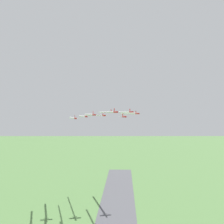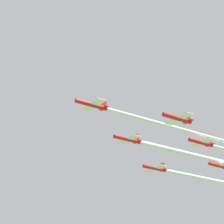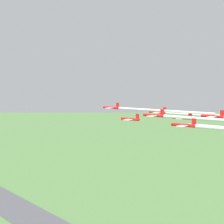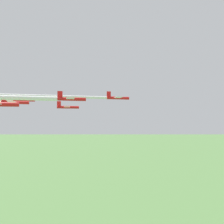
{
  "view_description": "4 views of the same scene",
  "coord_description": "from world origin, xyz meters",
  "px_view_note": "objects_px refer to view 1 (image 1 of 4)",
  "views": [
    {
      "loc": [
        129.38,
        149.92,
        73.55
      ],
      "look_at": [
        -28.94,
        37.53,
        74.28
      ],
      "focal_mm": 50.0,
      "sensor_mm": 36.0,
      "label": 1
    },
    {
      "loc": [
        -63.38,
        129.18,
        28.4
      ],
      "look_at": [
        -38.32,
        38.58,
        71.19
      ],
      "focal_mm": 70.0,
      "sensor_mm": 36.0,
      "label": 2
    },
    {
      "loc": [
        -229.69,
        49.28,
        89.79
      ],
      "look_at": [
        -36.96,
        37.52,
        72.64
      ],
      "focal_mm": 70.0,
      "sensor_mm": 36.0,
      "label": 3
    },
    {
      "loc": [
        11.91,
        -32.28,
        65.85
      ],
      "look_at": [
        -30.64,
        30.4,
        68.65
      ],
      "focal_mm": 35.0,
      "sensor_mm": 36.0,
      "label": 4
    }
  ],
  "objects_px": {
    "jet_4": "(104,115)",
    "jet_2": "(94,115)",
    "jet_6": "(137,114)",
    "jet_1": "(124,117)",
    "jet_5": "(75,118)",
    "jet_0": "(115,112)",
    "jet_7": "(112,112)",
    "jet_3": "(131,112)",
    "jet_8": "(86,117)"
  },
  "relations": [
    {
      "from": "jet_3",
      "to": "jet_6",
      "type": "height_order",
      "value": "jet_3"
    },
    {
      "from": "jet_2",
      "to": "jet_7",
      "type": "height_order",
      "value": "jet_7"
    },
    {
      "from": "jet_4",
      "to": "jet_7",
      "type": "distance_m",
      "value": 21.18
    },
    {
      "from": "jet_8",
      "to": "jet_3",
      "type": "bearing_deg",
      "value": 150.46
    },
    {
      "from": "jet_5",
      "to": "jet_2",
      "type": "bearing_deg",
      "value": 120.47
    },
    {
      "from": "jet_2",
      "to": "jet_4",
      "type": "height_order",
      "value": "jet_2"
    },
    {
      "from": "jet_2",
      "to": "jet_8",
      "type": "height_order",
      "value": "jet_2"
    },
    {
      "from": "jet_0",
      "to": "jet_6",
      "type": "xyz_separation_m",
      "value": [
        -59.91,
        -19.68,
        -1.03
      ]
    },
    {
      "from": "jet_4",
      "to": "jet_8",
      "type": "relative_size",
      "value": 1.0
    },
    {
      "from": "jet_0",
      "to": "jet_1",
      "type": "height_order",
      "value": "jet_0"
    },
    {
      "from": "jet_4",
      "to": "jet_5",
      "type": "relative_size",
      "value": 1.0
    },
    {
      "from": "jet_1",
      "to": "jet_3",
      "type": "bearing_deg",
      "value": -120.47
    },
    {
      "from": "jet_1",
      "to": "jet_7",
      "type": "xyz_separation_m",
      "value": [
        -23.94,
        -27.2,
        3.33
      ]
    },
    {
      "from": "jet_0",
      "to": "jet_4",
      "type": "xyz_separation_m",
      "value": [
        -23.94,
        -27.2,
        -2.46
      ]
    },
    {
      "from": "jet_5",
      "to": "jet_0",
      "type": "bearing_deg",
      "value": 120.47
    },
    {
      "from": "jet_0",
      "to": "jet_5",
      "type": "height_order",
      "value": "jet_0"
    },
    {
      "from": "jet_0",
      "to": "jet_8",
      "type": "height_order",
      "value": "jet_0"
    },
    {
      "from": "jet_2",
      "to": "jet_5",
      "type": "height_order",
      "value": "jet_2"
    },
    {
      "from": "jet_2",
      "to": "jet_8",
      "type": "relative_size",
      "value": 1.0
    },
    {
      "from": "jet_3",
      "to": "jet_8",
      "type": "xyz_separation_m",
      "value": [
        12.03,
        -34.72,
        -3.68
      ]
    },
    {
      "from": "jet_2",
      "to": "jet_3",
      "type": "distance_m",
      "value": 36.81
    },
    {
      "from": "jet_8",
      "to": "jet_4",
      "type": "bearing_deg",
      "value": 120.47
    },
    {
      "from": "jet_1",
      "to": "jet_4",
      "type": "distance_m",
      "value": 21.03
    },
    {
      "from": "jet_6",
      "to": "jet_8",
      "type": "distance_m",
      "value": 42.7
    },
    {
      "from": "jet_2",
      "to": "jet_3",
      "type": "height_order",
      "value": "jet_3"
    },
    {
      "from": "jet_2",
      "to": "jet_4",
      "type": "distance_m",
      "value": 21.03
    },
    {
      "from": "jet_4",
      "to": "jet_6",
      "type": "height_order",
      "value": "jet_6"
    },
    {
      "from": "jet_6",
      "to": "jet_7",
      "type": "relative_size",
      "value": 1.0
    },
    {
      "from": "jet_0",
      "to": "jet_8",
      "type": "distance_m",
      "value": 55.5
    },
    {
      "from": "jet_2",
      "to": "jet_4",
      "type": "bearing_deg",
      "value": -120.47
    },
    {
      "from": "jet_1",
      "to": "jet_5",
      "type": "height_order",
      "value": "jet_1"
    },
    {
      "from": "jet_4",
      "to": "jet_7",
      "type": "bearing_deg",
      "value": -120.47
    },
    {
      "from": "jet_2",
      "to": "jet_3",
      "type": "relative_size",
      "value": 1.0
    },
    {
      "from": "jet_2",
      "to": "jet_6",
      "type": "height_order",
      "value": "jet_6"
    },
    {
      "from": "jet_1",
      "to": "jet_3",
      "type": "height_order",
      "value": "jet_3"
    },
    {
      "from": "jet_0",
      "to": "jet_7",
      "type": "distance_m",
      "value": 55.39
    },
    {
      "from": "jet_1",
      "to": "jet_6",
      "type": "xyz_separation_m",
      "value": [
        -39.94,
        -13.12,
        2.15
      ]
    },
    {
      "from": "jet_2",
      "to": "jet_7",
      "type": "relative_size",
      "value": 1.0
    },
    {
      "from": "jet_1",
      "to": "jet_7",
      "type": "distance_m",
      "value": 36.39
    },
    {
      "from": "jet_4",
      "to": "jet_0",
      "type": "bearing_deg",
      "value": 90.0
    },
    {
      "from": "jet_0",
      "to": "jet_6",
      "type": "height_order",
      "value": "jet_0"
    },
    {
      "from": "jet_8",
      "to": "jet_7",
      "type": "bearing_deg",
      "value": -180.0
    },
    {
      "from": "jet_2",
      "to": "jet_3",
      "type": "xyz_separation_m",
      "value": [
        -35.97,
        7.52,
        2.09
      ]
    },
    {
      "from": "jet_1",
      "to": "jet_5",
      "type": "distance_m",
      "value": 36.78
    },
    {
      "from": "jet_2",
      "to": "jet_5",
      "type": "distance_m",
      "value": 21.2
    },
    {
      "from": "jet_3",
      "to": "jet_6",
      "type": "distance_m",
      "value": 21.06
    },
    {
      "from": "jet_1",
      "to": "jet_4",
      "type": "height_order",
      "value": "jet_4"
    },
    {
      "from": "jet_7",
      "to": "jet_2",
      "type": "bearing_deg",
      "value": 59.53
    },
    {
      "from": "jet_4",
      "to": "jet_2",
      "type": "bearing_deg",
      "value": 59.53
    },
    {
      "from": "jet_3",
      "to": "jet_6",
      "type": "bearing_deg",
      "value": -120.47
    }
  ]
}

